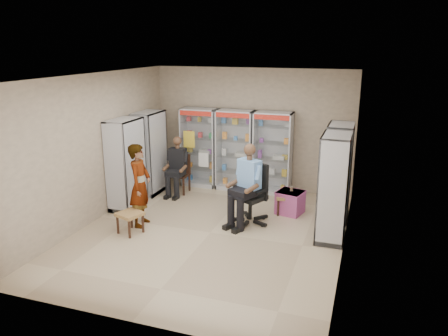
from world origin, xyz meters
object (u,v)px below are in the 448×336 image
(wooden_chair, at_px, (180,174))
(cabinet_back_left, at_px, (200,147))
(cabinet_back_right, at_px, (273,153))
(cabinet_right_far, at_px, (338,172))
(office_chair, at_px, (250,194))
(seated_shopkeeper, at_px, (250,187))
(cabinet_left_far, at_px, (150,153))
(cabinet_left_near, at_px, (126,164))
(woven_stool_a, at_px, (285,204))
(woven_stool_b, at_px, (130,223))
(pink_trunk, at_px, (290,202))
(cabinet_back_mid, at_px, (235,150))
(standing_man, at_px, (140,185))
(cabinet_right_near, at_px, (333,188))

(wooden_chair, bearing_deg, cabinet_back_left, 71.10)
(cabinet_back_right, height_order, cabinet_right_far, same)
(office_chair, distance_m, seated_shopkeeper, 0.18)
(office_chair, bearing_deg, cabinet_right_far, 52.42)
(cabinet_left_far, bearing_deg, wooden_chair, 106.39)
(cabinet_left_near, height_order, woven_stool_a, cabinet_left_near)
(woven_stool_b, bearing_deg, office_chair, 31.40)
(cabinet_back_left, relative_size, cabinet_left_near, 1.00)
(cabinet_back_right, distance_m, pink_trunk, 1.59)
(cabinet_back_mid, height_order, standing_man, cabinet_back_mid)
(woven_stool_a, distance_m, woven_stool_b, 3.31)
(seated_shopkeeper, relative_size, woven_stool_a, 3.77)
(pink_trunk, height_order, woven_stool_a, pink_trunk)
(cabinet_left_far, xyz_separation_m, pink_trunk, (3.51, -0.29, -0.75))
(seated_shopkeeper, bearing_deg, cabinet_left_near, -155.09)
(cabinet_left_near, bearing_deg, wooden_chair, 152.39)
(cabinet_back_left, height_order, cabinet_left_near, same)
(cabinet_back_left, bearing_deg, wooden_chair, -108.90)
(wooden_chair, relative_size, woven_stool_a, 2.26)
(cabinet_right_near, xyz_separation_m, woven_stool_b, (-3.70, -1.01, -0.79))
(cabinet_right_far, bearing_deg, cabinet_back_left, 72.25)
(cabinet_left_near, bearing_deg, standing_man, 44.75)
(cabinet_right_near, distance_m, cabinet_left_near, 4.46)
(cabinet_left_far, height_order, seated_shopkeeper, cabinet_left_far)
(wooden_chair, distance_m, standing_man, 2.11)
(cabinet_right_near, distance_m, pink_trunk, 1.58)
(cabinet_right_far, distance_m, wooden_chair, 3.84)
(cabinet_left_near, height_order, standing_man, cabinet_left_near)
(cabinet_back_mid, height_order, cabinet_left_near, same)
(office_chair, height_order, woven_stool_b, office_chair)
(cabinet_right_near, xyz_separation_m, cabinet_left_far, (-4.46, 1.30, 0.00))
(cabinet_back_right, distance_m, cabinet_right_near, 2.76)
(wooden_chair, distance_m, pink_trunk, 2.88)
(cabinet_back_mid, xyz_separation_m, standing_man, (-1.11, -2.80, -0.16))
(cabinet_left_near, distance_m, woven_stool_b, 1.63)
(cabinet_back_left, height_order, cabinet_right_far, same)
(woven_stool_b, bearing_deg, cabinet_right_far, 29.69)
(cabinet_right_far, xyz_separation_m, standing_man, (-3.69, -1.67, -0.16))
(pink_trunk, xyz_separation_m, woven_stool_b, (-2.75, -2.02, -0.04))
(cabinet_back_mid, height_order, woven_stool_a, cabinet_back_mid)
(office_chair, bearing_deg, cabinet_back_left, 158.61)
(cabinet_back_right, xyz_separation_m, pink_trunk, (0.68, -1.22, -0.75))
(cabinet_back_right, bearing_deg, cabinet_right_far, -34.73)
(cabinet_left_near, height_order, seated_shopkeeper, cabinet_left_near)
(office_chair, xyz_separation_m, standing_man, (-2.05, -0.82, 0.23))
(seated_shopkeeper, relative_size, pink_trunk, 3.04)
(office_chair, xyz_separation_m, woven_stool_b, (-2.06, -1.26, -0.40))
(cabinet_right_far, relative_size, wooden_chair, 2.13)
(cabinet_right_far, distance_m, woven_stool_a, 1.32)
(cabinet_left_near, distance_m, office_chair, 2.85)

